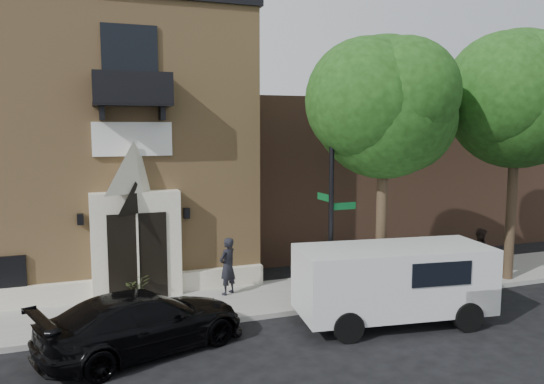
% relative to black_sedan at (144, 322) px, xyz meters
% --- Properties ---
extents(ground, '(120.00, 120.00, 0.00)m').
position_rel_black_sedan_xyz_m(ground, '(1.25, 0.98, -0.71)').
color(ground, black).
rests_on(ground, ground).
extents(sidewalk, '(42.00, 3.00, 0.15)m').
position_rel_black_sedan_xyz_m(sidewalk, '(2.25, 2.48, -0.64)').
color(sidewalk, gray).
rests_on(sidewalk, ground).
extents(church, '(12.20, 11.01, 9.30)m').
position_rel_black_sedan_xyz_m(church, '(-1.74, 8.94, 3.92)').
color(church, '#AE8452').
rests_on(church, ground).
extents(neighbour_building, '(18.00, 8.00, 6.40)m').
position_rel_black_sedan_xyz_m(neighbour_building, '(13.25, 9.98, 2.49)').
color(neighbour_building, brown).
rests_on(neighbour_building, ground).
extents(street_tree_left, '(4.97, 4.38, 7.77)m').
position_rel_black_sedan_xyz_m(street_tree_left, '(7.28, 1.33, 5.15)').
color(street_tree_left, '#38281C').
rests_on(street_tree_left, sidewalk).
extents(street_tree_mid, '(5.21, 4.64, 8.25)m').
position_rel_black_sedan_xyz_m(street_tree_mid, '(12.28, 1.33, 5.48)').
color(street_tree_mid, '#38281C').
rests_on(street_tree_mid, sidewalk).
extents(black_sedan, '(5.30, 3.48, 1.43)m').
position_rel_black_sedan_xyz_m(black_sedan, '(0.00, 0.00, 0.00)').
color(black_sedan, black).
rests_on(black_sedan, ground).
extents(cargo_van, '(5.37, 2.70, 2.10)m').
position_rel_black_sedan_xyz_m(cargo_van, '(6.69, -0.47, 0.46)').
color(cargo_van, silver).
rests_on(cargo_van, ground).
extents(street_sign, '(0.88, 0.88, 5.50)m').
position_rel_black_sedan_xyz_m(street_sign, '(5.45, 1.20, 2.21)').
color(street_sign, black).
rests_on(street_sign, sidewalk).
extents(fire_hydrant, '(0.43, 0.35, 0.76)m').
position_rel_black_sedan_xyz_m(fire_hydrant, '(5.00, 1.53, -0.19)').
color(fire_hydrant, '#AD2D03').
rests_on(fire_hydrant, sidewalk).
extents(dumpster, '(1.99, 1.22, 1.26)m').
position_rel_black_sedan_xyz_m(dumpster, '(8.43, 1.49, 0.07)').
color(dumpster, '#0F3714').
rests_on(dumpster, sidewalk).
extents(planter, '(0.81, 0.73, 0.81)m').
position_rel_black_sedan_xyz_m(planter, '(0.19, 3.36, -0.16)').
color(planter, '#4D5C2D').
rests_on(planter, sidewalk).
extents(pedestrian_near, '(0.77, 0.71, 1.76)m').
position_rel_black_sedan_xyz_m(pedestrian_near, '(2.87, 3.05, 0.32)').
color(pedestrian_near, black).
rests_on(pedestrian_near, sidewalk).
extents(pedestrian_far, '(0.65, 0.82, 1.66)m').
position_rel_black_sedan_xyz_m(pedestrian_far, '(11.59, 2.04, 0.26)').
color(pedestrian_far, black).
rests_on(pedestrian_far, sidewalk).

